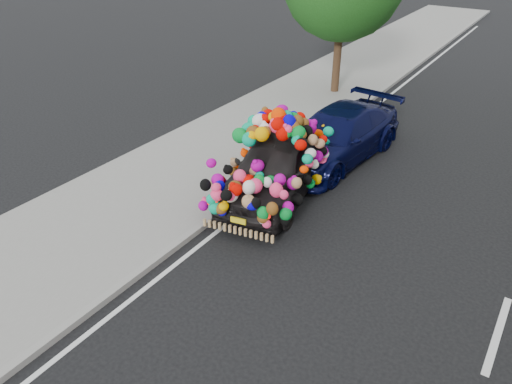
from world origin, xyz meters
TOP-DOWN VIEW (x-y plane):
  - ground at (0.00, 0.00)m, footprint 100.00×100.00m
  - sidewalk at (-4.30, 0.00)m, footprint 4.00×60.00m
  - kerb at (-2.35, 0.00)m, footprint 0.15×60.00m
  - lane_markings at (3.60, 0.00)m, footprint 6.00×50.00m
  - plush_art_car at (-1.80, 2.00)m, footprint 2.78×4.74m
  - navy_sedan at (-1.43, 4.50)m, footprint 2.42×4.89m

SIDE VIEW (x-z plane):
  - ground at x=0.00m, z-range 0.00..0.00m
  - lane_markings at x=3.60m, z-range 0.00..0.01m
  - sidewalk at x=-4.30m, z-range 0.00..0.12m
  - kerb at x=-2.35m, z-range 0.00..0.13m
  - navy_sedan at x=-1.43m, z-range 0.00..1.37m
  - plush_art_car at x=-1.80m, z-range 0.02..2.12m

